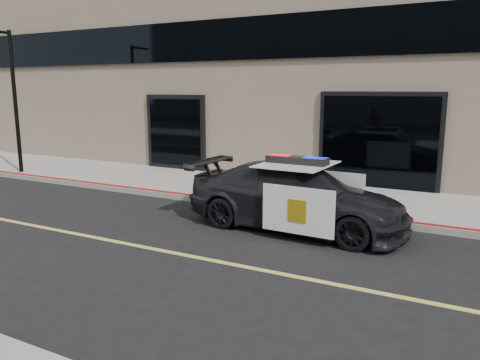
% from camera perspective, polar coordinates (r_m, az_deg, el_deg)
% --- Properties ---
extents(ground, '(120.00, 120.00, 0.00)m').
position_cam_1_polar(ground, '(7.44, 12.71, -12.56)').
color(ground, black).
rests_on(ground, ground).
extents(sidewalk_n, '(60.00, 3.50, 0.15)m').
position_cam_1_polar(sidewalk_n, '(12.33, 19.13, -3.04)').
color(sidewalk_n, gray).
rests_on(sidewalk_n, ground).
extents(police_car, '(2.41, 4.92, 1.56)m').
position_cam_1_polar(police_car, '(10.03, 6.87, -1.98)').
color(police_car, black).
rests_on(police_car, ground).
extents(fire_hydrant, '(0.35, 0.49, 0.77)m').
position_cam_1_polar(fire_hydrant, '(12.49, -0.62, -0.19)').
color(fire_hydrant, beige).
rests_on(fire_hydrant, sidewalk_n).
extents(street_light, '(0.13, 1.19, 4.68)m').
position_cam_1_polar(street_light, '(17.48, -25.94, 9.26)').
color(street_light, black).
rests_on(street_light, sidewalk_n).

